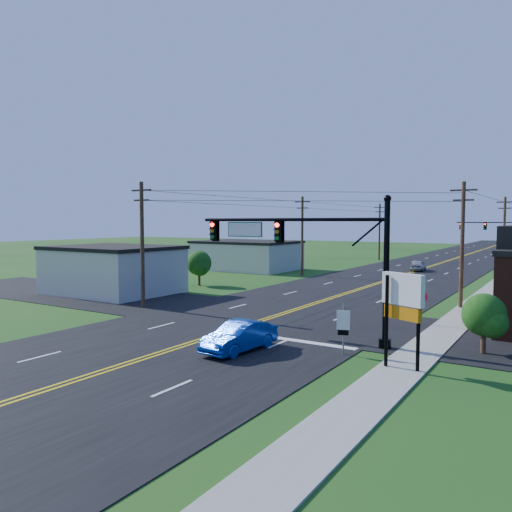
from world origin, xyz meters
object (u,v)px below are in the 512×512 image
Objects in this scene: blue_car at (240,337)px; signal_mast_main at (304,249)px; route_sign at (343,325)px; stop_sign at (422,300)px; signal_mast_far at (491,231)px.

signal_mast_main is at bearing 79.71° from blue_car.
route_sign is (4.38, 2.13, 0.71)m from blue_car.
stop_sign is (5.79, 10.78, 0.81)m from blue_car.
signal_mast_main is 5.07m from route_sign.
stop_sign is at bearing 67.45° from blue_car.
stop_sign is (4.57, 6.52, -3.24)m from signal_mast_main.
signal_mast_far is 76.37m from blue_car.
blue_car is 1.76× the size of route_sign.
signal_mast_far is 74.26m from route_sign.
signal_mast_far reaches higher than stop_sign.
signal_mast_far is (0.10, 72.00, -0.20)m from signal_mast_main.
stop_sign is (1.41, 8.65, 0.10)m from route_sign.
blue_car is at bearing -111.71° from stop_sign.
blue_car is 2.03× the size of stop_sign.
route_sign reaches higher than stop_sign.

